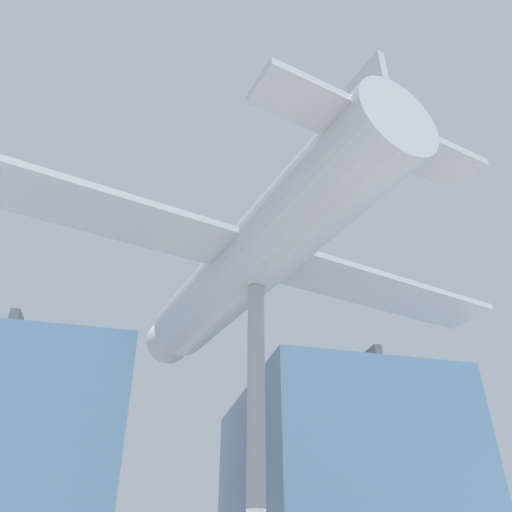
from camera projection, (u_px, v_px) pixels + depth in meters
glass_pavilion_left at (8, 478)px, 22.06m from camera, size 9.59×13.62×10.06m
glass_pavilion_right at (335, 489)px, 25.25m from camera, size 9.59×13.62×10.06m
support_pylon_central at (256, 439)px, 11.35m from camera, size 0.43×0.43×7.84m
suspended_airplane at (250, 261)px, 14.21m from camera, size 17.00×13.55×3.13m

